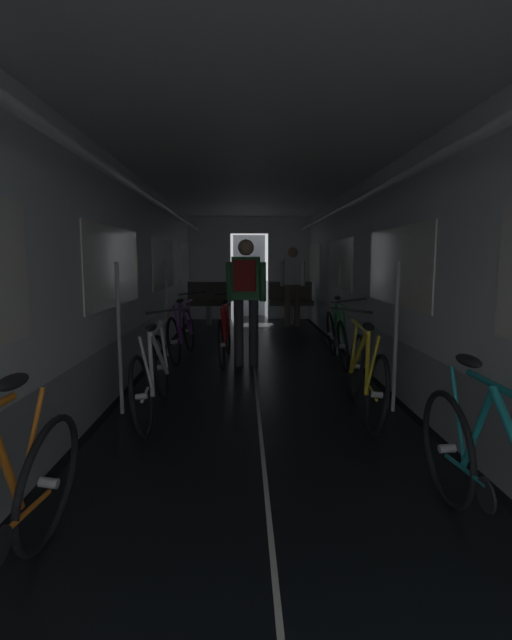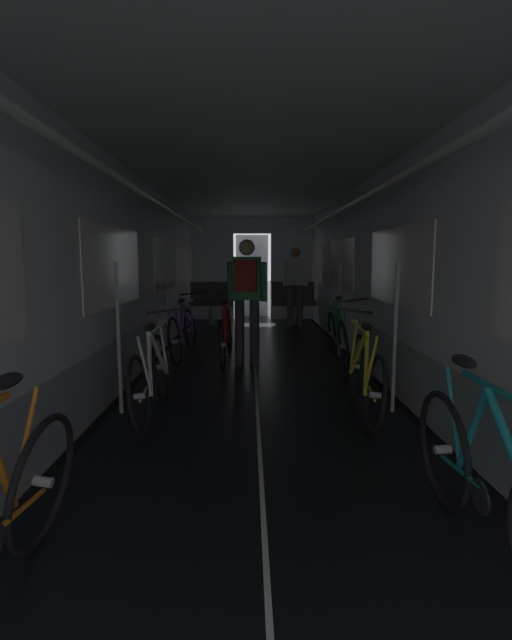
% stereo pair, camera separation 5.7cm
% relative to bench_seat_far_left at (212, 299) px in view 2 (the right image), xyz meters
% --- Properties ---
extents(ground_plane, '(60.00, 60.00, 0.00)m').
position_rel_bench_seat_far_left_xyz_m(ground_plane, '(0.90, -8.07, -0.57)').
color(ground_plane, black).
extents(train_car_shell, '(3.14, 12.34, 2.57)m').
position_rel_bench_seat_far_left_xyz_m(train_car_shell, '(0.90, -4.47, 1.13)').
color(train_car_shell, black).
rests_on(train_car_shell, ground).
extents(bench_seat_far_left, '(0.98, 0.51, 0.95)m').
position_rel_bench_seat_far_left_xyz_m(bench_seat_far_left, '(0.00, 0.00, 0.00)').
color(bench_seat_far_left, gray).
rests_on(bench_seat_far_left, ground).
extents(bench_seat_far_right, '(0.98, 0.51, 0.95)m').
position_rel_bench_seat_far_left_xyz_m(bench_seat_far_right, '(1.80, 0.00, 0.00)').
color(bench_seat_far_right, gray).
rests_on(bench_seat_far_right, ground).
extents(bicycle_white, '(0.44, 1.69, 0.96)m').
position_rel_bench_seat_far_left_xyz_m(bicycle_white, '(-0.06, -6.04, -0.19)').
color(bicycle_white, black).
rests_on(bicycle_white, ground).
extents(bicycle_yellow, '(0.44, 1.69, 0.95)m').
position_rel_bench_seat_far_left_xyz_m(bicycle_yellow, '(1.87, -6.05, -0.19)').
color(bicycle_yellow, black).
rests_on(bicycle_yellow, ground).
extents(bicycle_teal, '(0.44, 1.69, 0.95)m').
position_rel_bench_seat_far_left_xyz_m(bicycle_teal, '(1.94, -8.13, -0.18)').
color(bicycle_teal, black).
rests_on(bicycle_teal, ground).
extents(bicycle_green, '(0.44, 1.69, 0.95)m').
position_rel_bench_seat_far_left_xyz_m(bicycle_green, '(2.05, -3.92, -0.19)').
color(bicycle_green, black).
rests_on(bicycle_green, ground).
extents(bicycle_purple, '(0.45, 1.69, 0.95)m').
position_rel_bench_seat_far_left_xyz_m(bicycle_purple, '(-0.13, -3.55, -0.19)').
color(bicycle_purple, black).
rests_on(bicycle_purple, ground).
extents(person_cyclist_aisle, '(0.55, 0.40, 1.69)m').
position_rel_bench_seat_far_left_xyz_m(person_cyclist_aisle, '(0.79, -4.08, 0.45)').
color(person_cyclist_aisle, '#2D2D33').
rests_on(person_cyclist_aisle, ground).
extents(bicycle_red_in_aisle, '(0.44, 1.69, 0.95)m').
position_rel_bench_seat_far_left_xyz_m(bicycle_red_in_aisle, '(0.50, -3.81, -0.18)').
color(bicycle_red_in_aisle, black).
rests_on(bicycle_red_in_aisle, ground).
extents(person_standing_near_bench, '(0.53, 0.23, 1.69)m').
position_rel_bench_seat_far_left_xyz_m(person_standing_near_bench, '(1.80, -0.38, 0.41)').
color(person_standing_near_bench, brown).
rests_on(person_standing_near_bench, ground).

